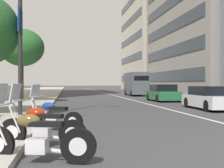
{
  "coord_description": "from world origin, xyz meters",
  "views": [
    {
      "loc": [
        -5.46,
        5.79,
        1.5
      ],
      "look_at": [
        11.59,
        3.29,
        1.46
      ],
      "focal_mm": 49.64,
      "sensor_mm": 36.0,
      "label": 1
    }
  ],
  "objects_px": {
    "street_lamp_with_banners": "(27,1)",
    "street_tree_far_plaza": "(22,48)",
    "car_following_behind": "(210,98)",
    "car_mid_block_traffic": "(163,93)",
    "motorcycle_second_in_row": "(52,116)",
    "delivery_van_ahead": "(136,83)",
    "motorcycle_mid_row": "(41,128)",
    "motorcycle_nearest_camera": "(35,139)"
  },
  "relations": [
    {
      "from": "car_mid_block_traffic",
      "to": "delivery_van_ahead",
      "type": "height_order",
      "value": "delivery_van_ahead"
    },
    {
      "from": "car_following_behind",
      "to": "street_tree_far_plaza",
      "type": "bearing_deg",
      "value": 58.8
    },
    {
      "from": "car_following_behind",
      "to": "delivery_van_ahead",
      "type": "height_order",
      "value": "delivery_van_ahead"
    },
    {
      "from": "car_following_behind",
      "to": "street_tree_far_plaza",
      "type": "xyz_separation_m",
      "value": [
        7.59,
        11.56,
        3.58
      ]
    },
    {
      "from": "car_following_behind",
      "to": "motorcycle_mid_row",
      "type": "bearing_deg",
      "value": 138.8
    },
    {
      "from": "motorcycle_nearest_camera",
      "to": "street_tree_far_plaza",
      "type": "distance_m",
      "value": 19.0
    },
    {
      "from": "motorcycle_nearest_camera",
      "to": "motorcycle_second_in_row",
      "type": "height_order",
      "value": "motorcycle_nearest_camera"
    },
    {
      "from": "car_mid_block_traffic",
      "to": "car_following_behind",
      "type": "bearing_deg",
      "value": -178.47
    },
    {
      "from": "motorcycle_mid_row",
      "to": "street_tree_far_plaza",
      "type": "distance_m",
      "value": 17.56
    },
    {
      "from": "motorcycle_mid_row",
      "to": "street_tree_far_plaza",
      "type": "height_order",
      "value": "street_tree_far_plaza"
    },
    {
      "from": "car_mid_block_traffic",
      "to": "street_tree_far_plaza",
      "type": "bearing_deg",
      "value": 93.1
    },
    {
      "from": "motorcycle_second_in_row",
      "to": "car_following_behind",
      "type": "height_order",
      "value": "motorcycle_second_in_row"
    },
    {
      "from": "motorcycle_second_in_row",
      "to": "street_lamp_with_banners",
      "type": "relative_size",
      "value": 0.23
    },
    {
      "from": "street_lamp_with_banners",
      "to": "delivery_van_ahead",
      "type": "bearing_deg",
      "value": -23.54
    },
    {
      "from": "street_lamp_with_banners",
      "to": "street_tree_far_plaza",
      "type": "bearing_deg",
      "value": 8.88
    },
    {
      "from": "motorcycle_nearest_camera",
      "to": "car_mid_block_traffic",
      "type": "relative_size",
      "value": 0.52
    },
    {
      "from": "motorcycle_second_in_row",
      "to": "motorcycle_mid_row",
      "type": "bearing_deg",
      "value": 117.32
    },
    {
      "from": "street_tree_far_plaza",
      "to": "street_lamp_with_banners",
      "type": "bearing_deg",
      "value": -171.12
    },
    {
      "from": "motorcycle_nearest_camera",
      "to": "delivery_van_ahead",
      "type": "relative_size",
      "value": 0.37
    },
    {
      "from": "motorcycle_mid_row",
      "to": "car_mid_block_traffic",
      "type": "distance_m",
      "value": 19.53
    },
    {
      "from": "motorcycle_mid_row",
      "to": "car_following_behind",
      "type": "relative_size",
      "value": 0.45
    },
    {
      "from": "car_mid_block_traffic",
      "to": "motorcycle_second_in_row",
      "type": "bearing_deg",
      "value": 150.49
    },
    {
      "from": "motorcycle_second_in_row",
      "to": "car_following_behind",
      "type": "distance_m",
      "value": 10.95
    },
    {
      "from": "car_following_behind",
      "to": "car_mid_block_traffic",
      "type": "xyz_separation_m",
      "value": [
        8.2,
        0.21,
        0.02
      ]
    },
    {
      "from": "car_following_behind",
      "to": "motorcycle_nearest_camera",
      "type": "bearing_deg",
      "value": 143.04
    },
    {
      "from": "car_following_behind",
      "to": "delivery_van_ahead",
      "type": "xyz_separation_m",
      "value": [
        20.07,
        -0.2,
        0.85
      ]
    },
    {
      "from": "motorcycle_second_in_row",
      "to": "car_mid_block_traffic",
      "type": "xyz_separation_m",
      "value": [
        14.9,
        -8.45,
        0.23
      ]
    },
    {
      "from": "motorcycle_second_in_row",
      "to": "street_lamp_with_banners",
      "type": "xyz_separation_m",
      "value": [
        3.61,
        1.23,
        4.59
      ]
    },
    {
      "from": "street_tree_far_plaza",
      "to": "car_following_behind",
      "type": "bearing_deg",
      "value": -123.3
    },
    {
      "from": "street_lamp_with_banners",
      "to": "street_tree_far_plaza",
      "type": "height_order",
      "value": "street_lamp_with_banners"
    },
    {
      "from": "motorcycle_mid_row",
      "to": "delivery_van_ahead",
      "type": "relative_size",
      "value": 0.35
    },
    {
      "from": "car_following_behind",
      "to": "delivery_van_ahead",
      "type": "bearing_deg",
      "value": 1.54
    },
    {
      "from": "motorcycle_mid_row",
      "to": "delivery_van_ahead",
      "type": "bearing_deg",
      "value": -87.89
    },
    {
      "from": "motorcycle_second_in_row",
      "to": "delivery_van_ahead",
      "type": "distance_m",
      "value": 28.22
    },
    {
      "from": "motorcycle_nearest_camera",
      "to": "car_mid_block_traffic",
      "type": "bearing_deg",
      "value": -99.18
    },
    {
      "from": "motorcycle_nearest_camera",
      "to": "street_lamp_with_banners",
      "type": "xyz_separation_m",
      "value": [
        7.73,
        1.11,
        4.58
      ]
    },
    {
      "from": "motorcycle_nearest_camera",
      "to": "motorcycle_mid_row",
      "type": "xyz_separation_m",
      "value": [
        1.48,
        0.02,
        -0.0
      ]
    },
    {
      "from": "motorcycle_mid_row",
      "to": "street_tree_far_plaza",
      "type": "bearing_deg",
      "value": -61.62
    },
    {
      "from": "car_following_behind",
      "to": "car_mid_block_traffic",
      "type": "bearing_deg",
      "value": 3.59
    },
    {
      "from": "car_following_behind",
      "to": "street_lamp_with_banners",
      "type": "distance_m",
      "value": 11.25
    },
    {
      "from": "motorcycle_nearest_camera",
      "to": "motorcycle_mid_row",
      "type": "height_order",
      "value": "motorcycle_nearest_camera"
    },
    {
      "from": "motorcycle_nearest_camera",
      "to": "motorcycle_second_in_row",
      "type": "relative_size",
      "value": 1.18
    }
  ]
}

